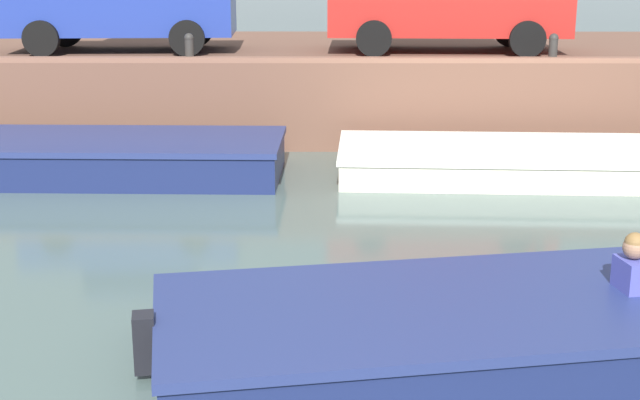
# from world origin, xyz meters

# --- Properties ---
(ground_plane) EXTENTS (400.00, 400.00, 0.00)m
(ground_plane) POSITION_xyz_m (0.00, 5.76, 0.00)
(ground_plane) COLOR #4C605B
(far_quay_wall) EXTENTS (60.00, 6.00, 1.43)m
(far_quay_wall) POSITION_xyz_m (0.00, 14.51, 0.71)
(far_quay_wall) COLOR brown
(far_quay_wall) RESTS_ON ground
(far_wall_coping) EXTENTS (60.00, 0.24, 0.08)m
(far_wall_coping) POSITION_xyz_m (0.00, 11.63, 1.47)
(far_wall_coping) COLOR brown
(far_wall_coping) RESTS_ON far_quay_wall
(boat_moored_west_navy) EXTENTS (6.37, 2.11, 0.56)m
(boat_moored_west_navy) POSITION_xyz_m (-3.47, 9.85, 0.28)
(boat_moored_west_navy) COLOR navy
(boat_moored_west_navy) RESTS_ON ground
(boat_moored_central_cream) EXTENTS (6.55, 2.43, 0.43)m
(boat_moored_central_cream) POSITION_xyz_m (3.24, 9.88, 0.21)
(boat_moored_central_cream) COLOR silver
(boat_moored_central_cream) RESTS_ON ground
(motorboat_passing) EXTENTS (7.22, 3.07, 0.93)m
(motorboat_passing) POSITION_xyz_m (1.96, 4.12, 0.23)
(motorboat_passing) COLOR navy
(motorboat_passing) RESTS_ON ground
(car_left_inner_blue) EXTENTS (3.98, 2.02, 1.54)m
(car_left_inner_blue) POSITION_xyz_m (-3.45, 13.33, 2.27)
(car_left_inner_blue) COLOR #233893
(car_left_inner_blue) RESTS_ON far_quay_wall
(car_centre_red) EXTENTS (4.17, 2.12, 1.54)m
(car_centre_red) POSITION_xyz_m (2.25, 13.33, 2.28)
(car_centre_red) COLOR #B2231E
(car_centre_red) RESTS_ON far_quay_wall
(mooring_bollard_mid) EXTENTS (0.15, 0.15, 0.45)m
(mooring_bollard_mid) POSITION_xyz_m (-2.11, 11.76, 1.67)
(mooring_bollard_mid) COLOR #2D2B28
(mooring_bollard_mid) RESTS_ON far_quay_wall
(mooring_bollard_east) EXTENTS (0.15, 0.15, 0.45)m
(mooring_bollard_east) POSITION_xyz_m (3.70, 11.76, 1.67)
(mooring_bollard_east) COLOR #2D2B28
(mooring_bollard_east) RESTS_ON far_quay_wall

